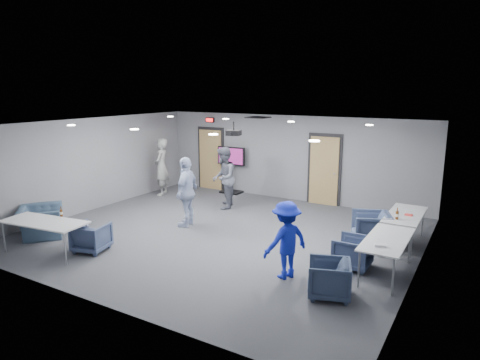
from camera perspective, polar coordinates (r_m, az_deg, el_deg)
The scene contains 29 objects.
floor at distance 10.68m, azimuth -2.45°, elevation -7.19°, with size 9.00×9.00×0.00m, color #383B40.
ceiling at distance 10.11m, azimuth -2.59°, elevation 7.41°, with size 9.00×9.00×0.00m, color white.
wall_back at distance 13.78m, azimuth 6.57°, elevation 2.95°, with size 9.00×0.02×2.70m, color slate.
wall_front at distance 7.40m, azimuth -19.69°, elevation -5.76°, with size 9.00×0.02×2.70m, color slate.
wall_left at distance 13.26m, azimuth -19.08°, elevation 2.00°, with size 0.02×8.00×2.70m, color slate.
wall_right at distance 8.78m, azimuth 23.01°, elevation -3.24°, with size 0.02×8.00×2.70m, color slate.
door_left at distance 15.23m, azimuth -3.90°, elevation 2.80°, with size 1.06×0.17×2.24m.
door_right at distance 13.35m, azimuth 11.17°, elevation 1.28°, with size 1.06×0.17×2.24m.
exit_sign at distance 15.05m, azimuth -4.03°, elevation 7.99°, with size 0.32×0.08×0.16m.
hvac_diffuser at distance 12.77m, azimuth 2.43°, elevation 8.33°, with size 0.60×0.60×0.03m, color black.
downlights at distance 10.11m, azimuth -2.59°, elevation 7.32°, with size 6.18×3.78×0.02m.
person_a at distance 14.53m, azimuth -10.44°, elevation 1.72°, with size 0.69×0.46×1.91m, color gray.
person_b at distance 12.70m, azimuth -2.21°, elevation 0.28°, with size 0.90×0.70×1.85m, color slate.
person_c at distance 11.14m, azimuth -7.09°, elevation -1.57°, with size 1.07×0.44×1.82m, color #AAB9DB.
person_d at distance 8.14m, azimuth 6.16°, elevation -7.95°, with size 0.96×0.55×1.49m, color #1B29B3.
chair_right_a at distance 10.32m, azimuth 17.09°, elevation -6.19°, with size 0.81×0.84×0.76m, color #394663.
chair_right_b at distance 8.96m, azimuth 14.75°, elevation -9.29°, with size 0.69×0.71×0.64m, color #394564.
chair_right_c at distance 7.70m, azimuth 11.76°, elevation -12.75°, with size 0.70×0.72×0.65m, color #313D56.
chair_front_a at distance 10.05m, azimuth -19.19°, elevation -7.22°, with size 0.68×0.70×0.63m, color #3D4969.
chair_front_b at distance 11.52m, azimuth -25.06°, elevation -5.04°, with size 1.10×0.96×0.71m, color #374A5F.
table_right_a at distance 10.48m, azimuth 21.15°, elevation -4.47°, with size 0.74×1.78×0.73m.
table_right_b at distance 8.69m, azimuth 19.02°, elevation -7.68°, with size 0.75×1.80×0.73m.
table_front_left at distance 10.17m, azimuth -24.66°, elevation -5.24°, with size 2.00×1.03×0.73m.
bottle_front at distance 10.35m, azimuth -22.73°, elevation -4.06°, with size 0.06×0.06×0.23m.
bottle_right at distance 9.95m, azimuth 20.21°, elevation -4.40°, with size 0.07×0.07×0.26m.
snack_box at distance 10.35m, azimuth 21.57°, elevation -4.35°, with size 0.16×0.10×0.03m, color #E33C38.
wrapper at distance 8.22m, azimuth 18.19°, elevation -8.25°, with size 0.20×0.14×0.05m, color silver.
tv_stand at distance 14.56m, azimuth -1.18°, elevation 1.74°, with size 1.04×0.50×1.60m.
projector at distance 11.13m, azimuth -0.86°, elevation 6.33°, with size 0.39×0.36×0.36m.
Camera 1 is at (5.49, -8.45, 3.53)m, focal length 32.00 mm.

